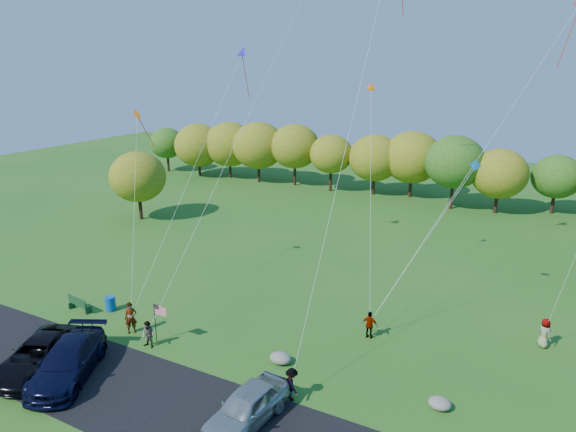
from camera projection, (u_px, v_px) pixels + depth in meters
name	position (u px, v px, depth m)	size (l,w,h in m)	color
ground	(213.00, 363.00, 27.42)	(140.00, 140.00, 0.00)	#24611B
asphalt_lane	(163.00, 405.00, 24.02)	(44.00, 6.00, 0.06)	black
treeline	(435.00, 166.00, 55.45)	(75.77, 28.06, 8.18)	#392014
minivan_dark	(39.00, 355.00, 26.59)	(2.63, 5.71, 1.59)	black
minivan_navy	(68.00, 361.00, 25.92)	(2.42, 5.94, 1.72)	black
minivan_silver	(247.00, 407.00, 22.58)	(1.92, 4.78, 1.63)	#A3ABAE
flyer_a	(131.00, 318.00, 30.22)	(0.71, 0.46, 1.93)	#4C4C59
flyer_b	(148.00, 335.00, 28.70)	(0.77, 0.60, 1.59)	#4C4C59
flyer_c	(292.00, 384.00, 24.24)	(1.07, 0.61, 1.65)	#4C4C59
flyer_d	(370.00, 325.00, 29.70)	(0.97, 0.40, 1.65)	#4C4C59
flyer_e	(544.00, 333.00, 28.73)	(0.85, 0.55, 1.73)	#4C4C59
park_bench	(78.00, 304.00, 32.93)	(1.84, 0.58, 1.02)	#163F1F
trash_barrel	(110.00, 304.00, 33.09)	(0.64, 0.64, 0.95)	#0B46A9
flag_assembly	(158.00, 314.00, 28.88)	(0.89, 0.58, 2.41)	black
boulder_near	(280.00, 358.00, 27.33)	(1.19, 0.93, 0.60)	gray
boulder_far	(440.00, 403.00, 23.75)	(1.06, 0.88, 0.55)	slate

